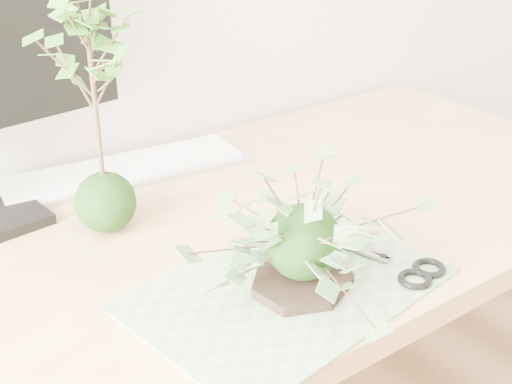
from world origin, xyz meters
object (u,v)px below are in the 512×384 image
(desk, at_px, (216,276))
(ivy_kokedama, at_px, (305,210))
(maple_kokedama, at_px, (90,56))
(keyboard, at_px, (123,170))

(desk, xyz_separation_m, ivy_kokedama, (0.01, -0.21, 0.21))
(desk, height_order, maple_kokedama, maple_kokedama)
(desk, bearing_deg, ivy_kokedama, -86.53)
(desk, distance_m, maple_kokedama, 0.41)
(desk, height_order, keyboard, keyboard)
(desk, xyz_separation_m, keyboard, (-0.02, 0.28, 0.10))
(ivy_kokedama, xyz_separation_m, maple_kokedama, (-0.15, 0.31, 0.16))
(ivy_kokedama, relative_size, maple_kokedama, 0.91)
(ivy_kokedama, height_order, keyboard, ivy_kokedama)
(ivy_kokedama, height_order, maple_kokedama, maple_kokedama)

